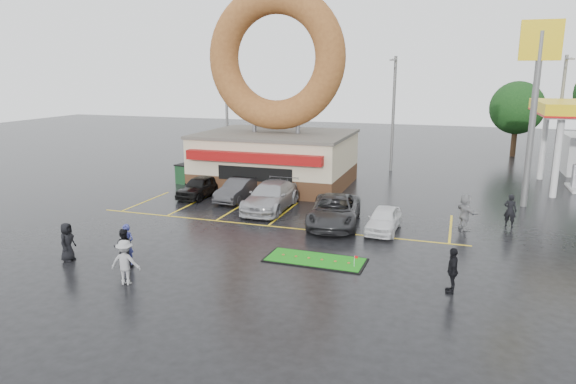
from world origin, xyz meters
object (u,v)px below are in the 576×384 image
(car_black, at_px, (199,187))
(putting_green, at_px, (315,260))
(person_blue, at_px, (127,244))
(streetlight_left, at_px, (226,108))
(streetlight_mid, at_px, (393,111))
(car_grey, at_px, (334,211))
(car_white, at_px, (384,219))
(car_silver, at_px, (271,196))
(car_dgrey, at_px, (239,190))
(shell_sign, at_px, (537,79))
(person_cameraman, at_px, (452,270))
(donut_shop, at_px, (276,121))
(dumpster, at_px, (190,175))
(streetlight_right, at_px, (560,114))

(car_black, relative_size, putting_green, 0.91)
(person_blue, bearing_deg, streetlight_left, 104.94)
(streetlight_mid, xyz_separation_m, car_grey, (-0.81, -16.16, -4.04))
(car_black, relative_size, car_white, 1.09)
(car_silver, relative_size, person_blue, 3.16)
(car_dgrey, distance_m, car_grey, 7.54)
(car_grey, bearing_deg, car_dgrey, 147.41)
(shell_sign, relative_size, car_black, 2.71)
(person_cameraman, bearing_deg, car_white, -156.06)
(car_silver, bearing_deg, person_cameraman, -41.06)
(car_silver, bearing_deg, putting_green, -57.46)
(donut_shop, relative_size, putting_green, 3.15)
(car_grey, height_order, dumpster, car_grey)
(car_dgrey, distance_m, person_cameraman, 16.37)
(car_black, height_order, dumpster, car_black)
(car_grey, relative_size, car_white, 1.49)
(streetlight_mid, height_order, putting_green, streetlight_mid)
(streetlight_left, height_order, streetlight_right, same)
(car_dgrey, relative_size, dumpster, 2.28)
(car_black, relative_size, car_dgrey, 0.95)
(car_dgrey, bearing_deg, donut_shop, 87.62)
(person_blue, bearing_deg, streetlight_mid, 72.40)
(putting_green, bearing_deg, streetlight_right, 61.39)
(car_white, bearing_deg, dumpster, 156.79)
(donut_shop, height_order, person_blue, donut_shop)
(putting_green, bearing_deg, car_silver, 123.00)
(dumpster, bearing_deg, shell_sign, 12.23)
(car_grey, bearing_deg, donut_shop, 119.50)
(streetlight_left, height_order, putting_green, streetlight_left)
(shell_sign, bearing_deg, person_cameraman, -105.00)
(person_cameraman, bearing_deg, dumpster, -130.08)
(car_silver, distance_m, person_blue, 10.40)
(streetlight_left, distance_m, streetlight_mid, 14.04)
(car_dgrey, bearing_deg, streetlight_left, 122.91)
(putting_green, bearing_deg, car_dgrey, 130.31)
(car_silver, bearing_deg, donut_shop, 106.78)
(donut_shop, relative_size, car_white, 3.75)
(streetlight_mid, height_order, streetlight_right, same)
(car_grey, bearing_deg, dumpster, 143.84)
(streetlight_right, distance_m, person_cameraman, 25.37)
(streetlight_mid, xyz_separation_m, person_blue, (-7.58, -24.45, -3.93))
(donut_shop, distance_m, shell_sign, 16.29)
(car_silver, height_order, putting_green, car_silver)
(streetlight_left, height_order, dumpster, streetlight_left)
(streetlight_right, xyz_separation_m, car_grey, (-12.81, -17.16, -4.04))
(donut_shop, xyz_separation_m, shell_sign, (16.00, -0.97, 2.91))
(donut_shop, relative_size, car_dgrey, 3.28)
(shell_sign, distance_m, person_blue, 23.64)
(streetlight_mid, height_order, car_grey, streetlight_mid)
(car_white, relative_size, person_cameraman, 2.13)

